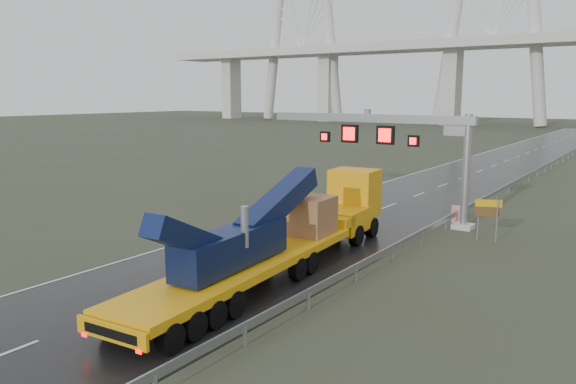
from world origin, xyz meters
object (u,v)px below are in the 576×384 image
Objects in this scene: sign_gantry at (395,137)px; striped_barrier at (457,214)px; heavy_haul_truck at (295,228)px; exit_sign_pair at (488,212)px.

sign_gantry is 13.16× the size of striped_barrier.
sign_gantry reaches higher than heavy_haul_truck.
sign_gantry is 6.54m from striped_barrier.
sign_gantry is 5.92× the size of exit_sign_pair.
striped_barrier is at bearing 105.54° from exit_sign_pair.
heavy_haul_truck is at bearing -88.99° from sign_gantry.
striped_barrier is at bearing 70.74° from heavy_haul_truck.
heavy_haul_truck reaches higher than exit_sign_pair.
striped_barrier is (-3.00, 3.87, -1.19)m from exit_sign_pair.
sign_gantry is 12.86m from heavy_haul_truck.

